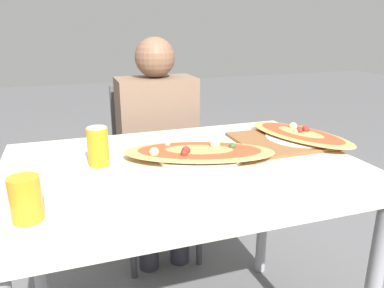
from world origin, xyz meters
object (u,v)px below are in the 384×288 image
Objects in this scene: pizza_main at (199,153)px; chair_far_seated at (154,162)px; soda_can at (98,146)px; pizza_second at (300,135)px; dining_table at (184,187)px; person_seated at (158,138)px; drink_glass at (26,199)px.

chair_far_seated is at bearing 89.93° from pizza_main.
soda_can is 0.26× the size of pizza_second.
chair_far_seated is (0.06, 0.73, -0.18)m from dining_table.
dining_table is 2.33× the size of pizza_second.
person_seated is 0.60m from pizza_main.
chair_far_seated is 0.20m from person_seated.
soda_can is at bearing 58.20° from drink_glass.
pizza_main is 4.36× the size of soda_can.
chair_far_seated is 1.64× the size of pizza_main.
dining_table is at bearing 85.03° from chair_far_seated.
person_seated reaches higher than chair_far_seated.
drink_glass is at bearing -153.31° from pizza_main.
pizza_main is at bearing -170.99° from pizza_second.
person_seated is at bearing 58.84° from drink_glass.
pizza_second reaches higher than dining_table.
pizza_second is at bearing 130.23° from person_seated.
person_seated reaches higher than dining_table.
soda_can reaches higher than dining_table.
soda_can is 1.18× the size of drink_glass.
chair_far_seated reaches higher than pizza_second.
pizza_second is at bearing 124.66° from chair_far_seated.
chair_far_seated is 1.13m from drink_glass.
soda_can is 0.36m from drink_glass.
soda_can is (-0.32, -0.66, 0.32)m from chair_far_seated.
person_seated is at bearing 130.23° from pizza_second.
soda_can is 0.76m from pizza_second.
drink_glass is (-0.51, -0.85, 0.15)m from person_seated.
person_seated is at bearing 90.00° from chair_far_seated.
person_seated is (0.06, 0.61, -0.02)m from dining_table.
dining_table is 10.70× the size of drink_glass.
drink_glass is 1.01m from pizza_second.
pizza_main is 0.33m from soda_can.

